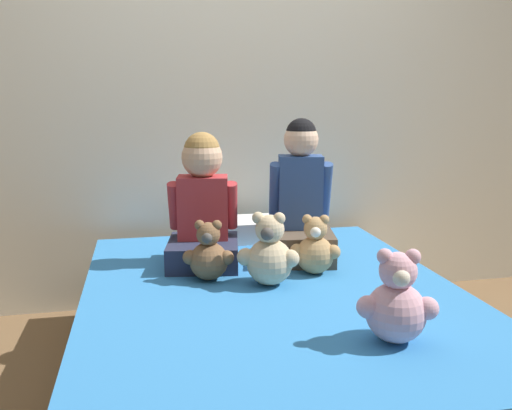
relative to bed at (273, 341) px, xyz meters
name	(u,v)px	position (x,y,z in m)	size (l,w,h in m)	color
ground_plane	(273,389)	(0.00, 0.00, -0.22)	(14.00, 14.00, 0.00)	brown
wall_behind_bed	(229,87)	(0.00, 1.09, 1.03)	(8.00, 0.06, 2.50)	silver
bed	(273,341)	(0.00, 0.00, 0.00)	(1.51, 1.90, 0.44)	#997F60
child_on_left	(203,207)	(-0.23, 0.42, 0.49)	(0.37, 0.39, 0.60)	#282D47
child_on_right	(301,204)	(0.23, 0.41, 0.48)	(0.36, 0.41, 0.66)	brown
teddy_bear_held_by_left_child	(209,255)	(-0.24, 0.17, 0.33)	(0.21, 0.16, 0.26)	brown
teddy_bear_held_by_right_child	(315,249)	(0.23, 0.16, 0.33)	(0.21, 0.17, 0.26)	tan
teddy_bear_between_children	(268,255)	(-0.01, 0.06, 0.35)	(0.24, 0.19, 0.30)	#D1B78E
teddy_bear_at_foot_of_bed	(396,303)	(0.27, -0.53, 0.35)	(0.25, 0.19, 0.30)	#DBA3B2
pillow_at_headboard	(239,230)	(0.00, 0.79, 0.28)	(0.48, 0.26, 0.11)	white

